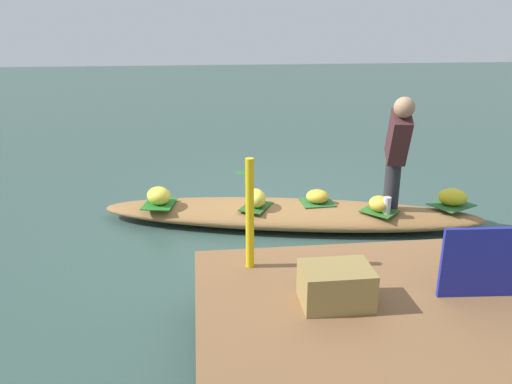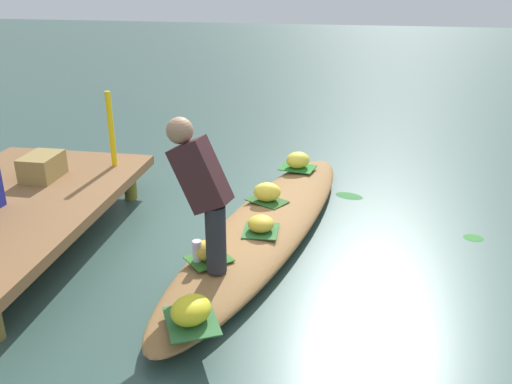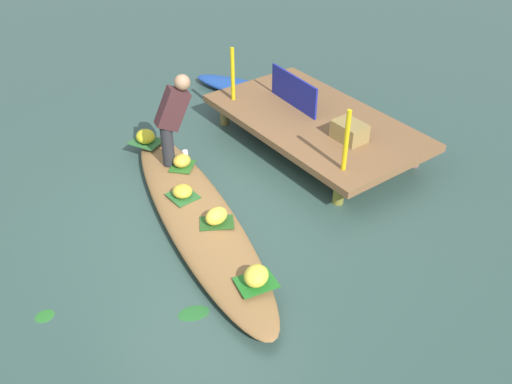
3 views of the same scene
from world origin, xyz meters
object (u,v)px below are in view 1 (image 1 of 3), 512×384
object	(u,v)px
banana_bunch_0	(380,204)
banana_bunch_2	(453,197)
banana_bunch_4	(256,198)
produce_crate	(336,285)
banana_bunch_1	(317,196)
water_bottle	(387,206)
banana_bunch_3	(159,196)
vendor_boat	(290,214)
vendor_person	(397,147)

from	to	relation	value
banana_bunch_0	banana_bunch_2	bearing A→B (deg)	-173.61
banana_bunch_4	produce_crate	distance (m)	2.31
banana_bunch_2	banana_bunch_1	bearing A→B (deg)	-9.55
banana_bunch_0	water_bottle	size ratio (longest dim) A/B	1.28
banana_bunch_3	banana_bunch_4	size ratio (longest dim) A/B	1.02
banana_bunch_1	banana_bunch_3	world-z (taller)	banana_bunch_3
banana_bunch_1	water_bottle	size ratio (longest dim) A/B	1.33
vendor_boat	vendor_person	xyz separation A→B (m)	(-1.02, 0.32, 0.80)
vendor_boat	vendor_person	distance (m)	1.33
banana_bunch_2	banana_bunch_4	size ratio (longest dim) A/B	1.09
banana_bunch_4	banana_bunch_2	bearing A→B (deg)	174.80
vendor_person	produce_crate	world-z (taller)	vendor_person
banana_bunch_2	banana_bunch_4	world-z (taller)	banana_bunch_4
banana_bunch_2	vendor_person	distance (m)	0.93
banana_bunch_4	water_bottle	distance (m)	1.35
banana_bunch_1	vendor_person	xyz separation A→B (m)	(-0.72, 0.33, 0.62)
vendor_boat	banana_bunch_3	bearing A→B (deg)	5.33
vendor_boat	banana_bunch_3	distance (m)	1.43
vendor_boat	vendor_person	size ratio (longest dim) A/B	3.41
vendor_boat	banana_bunch_0	distance (m)	0.96
vendor_boat	banana_bunch_2	bearing A→B (deg)	-175.62
produce_crate	banana_bunch_0	bearing A→B (deg)	-117.11
banana_bunch_0	vendor_person	world-z (taller)	vendor_person
banana_bunch_4	vendor_person	distance (m)	1.54
vendor_boat	banana_bunch_1	size ratio (longest dim) A/B	16.76
vendor_person	produce_crate	size ratio (longest dim) A/B	2.75
water_bottle	produce_crate	xyz separation A→B (m)	(1.07, 1.92, 0.22)
vendor_boat	banana_bunch_3	size ratio (longest dim) A/B	14.65
banana_bunch_0	vendor_person	bearing A→B (deg)	-179.22
banana_bunch_2	vendor_person	size ratio (longest dim) A/B	0.25
vendor_boat	produce_crate	xyz separation A→B (m)	(0.14, 2.32, 0.43)
banana_bunch_4	vendor_person	bearing A→B (deg)	168.50
vendor_person	water_bottle	xyz separation A→B (m)	(0.09, 0.08, -0.60)
produce_crate	banana_bunch_3	bearing A→B (deg)	-63.01
water_bottle	banana_bunch_3	bearing A→B (deg)	-13.75
banana_bunch_0	banana_bunch_2	distance (m)	0.85
vendor_person	vendor_boat	bearing A→B (deg)	-17.62
banana_bunch_0	vendor_person	size ratio (longest dim) A/B	0.20
banana_bunch_1	vendor_person	world-z (taller)	vendor_person
banana_bunch_4	vendor_person	xyz separation A→B (m)	(-1.39, 0.28, 0.59)
banana_bunch_4	banana_bunch_0	bearing A→B (deg)	167.24
banana_bunch_0	banana_bunch_1	size ratio (longest dim) A/B	0.97
banana_bunch_0	banana_bunch_1	world-z (taller)	banana_bunch_0
vendor_boat	banana_bunch_1	distance (m)	0.35
banana_bunch_0	banana_bunch_1	xyz separation A→B (m)	(0.58, -0.33, -0.01)
banana_bunch_0	banana_bunch_4	world-z (taller)	banana_bunch_4
banana_bunch_2	produce_crate	bearing A→B (deg)	48.32
banana_bunch_1	banana_bunch_2	xyz separation A→B (m)	(-1.42, 0.24, 0.02)
banana_bunch_1	banana_bunch_4	bearing A→B (deg)	4.06
banana_bunch_2	vendor_person	world-z (taller)	vendor_person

